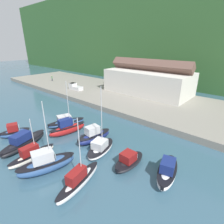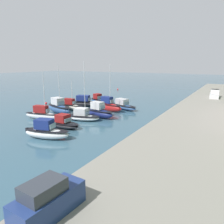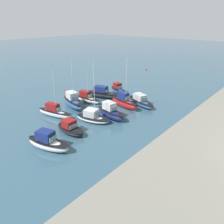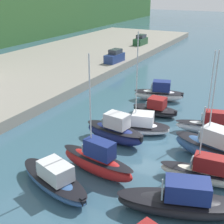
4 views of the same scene
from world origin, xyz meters
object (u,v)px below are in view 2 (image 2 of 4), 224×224
object	(u,v)px
moored_boat_5	(46,132)
pickup_truck_0	(215,94)
moored_boat_2	(99,112)
mooring_buoy_1	(118,89)
moored_boat_7	(85,102)
moored_boat_4	(64,123)
moored_boat_10	(43,114)
moored_boat_0	(123,106)
parked_car_0	(48,200)
moored_boat_6	(98,100)
moored_boat_8	(70,106)
moored_boat_1	(108,106)
mooring_buoy_0	(46,103)
moored_boat_3	(83,116)
moored_boat_9	(59,107)

from	to	relation	value
moored_boat_5	pickup_truck_0	xyz separation A→B (m)	(-38.79, 16.19, 1.12)
moored_boat_2	mooring_buoy_1	size ratio (longest dim) A/B	12.50
moored_boat_2	moored_boat_7	world-z (taller)	moored_boat_2
moored_boat_4	mooring_buoy_1	size ratio (longest dim) A/B	10.30
moored_boat_10	mooring_buoy_1	bearing A→B (deg)	178.04
moored_boat_0	moored_boat_5	xyz separation A→B (m)	(20.92, -0.35, 0.16)
moored_boat_0	moored_boat_7	world-z (taller)	moored_boat_7
moored_boat_2	mooring_buoy_1	xyz separation A→B (m)	(-36.27, -15.67, -0.79)
parked_car_0	moored_boat_2	bearing A→B (deg)	120.69
moored_boat_10	moored_boat_5	bearing A→B (deg)	36.83
moored_boat_6	moored_boat_8	xyz separation A→B (m)	(8.75, -1.11, 0.01)
moored_boat_1	moored_boat_6	size ratio (longest dim) A/B	1.82
moored_boat_4	mooring_buoy_0	bearing A→B (deg)	-125.91
moored_boat_2	moored_boat_5	world-z (taller)	moored_boat_2
moored_boat_2	moored_boat_5	size ratio (longest dim) A/B	0.97
pickup_truck_0	moored_boat_3	bearing A→B (deg)	-124.14
moored_boat_10	mooring_buoy_1	distance (m)	42.83
moored_boat_1	moored_boat_3	distance (m)	8.29
moored_boat_2	moored_boat_5	xyz separation A→B (m)	(12.47, 0.15, -0.11)
pickup_truck_0	mooring_buoy_0	xyz separation A→B (m)	(22.07, -33.74, -1.79)
moored_boat_9	parked_car_0	world-z (taller)	moored_boat_9
moored_boat_5	moored_boat_6	xyz separation A→B (m)	(-23.98, -7.87, -0.12)
moored_boat_0	moored_boat_10	distance (m)	16.42
moored_boat_3	moored_boat_7	xyz separation A→B (m)	(-9.75, -6.86, 0.15)
moored_boat_1	moored_boat_7	xyz separation A→B (m)	(-1.47, -6.95, -0.21)
pickup_truck_0	moored_boat_8	bearing A→B (deg)	-139.83
moored_boat_7	moored_boat_6	bearing A→B (deg)	156.14
moored_boat_3	parked_car_0	xyz separation A→B (m)	(21.07, 13.69, 1.40)
moored_boat_8	pickup_truck_0	bearing A→B (deg)	129.35
moored_boat_2	moored_boat_7	xyz separation A→B (m)	(-6.87, -8.21, -0.15)
moored_boat_2	pickup_truck_0	size ratio (longest dim) A/B	1.31
moored_boat_2	moored_boat_8	size ratio (longest dim) A/B	0.95
moored_boat_1	moored_boat_4	bearing A→B (deg)	10.55
moored_boat_0	moored_boat_3	size ratio (longest dim) A/B	0.76
mooring_buoy_1	moored_boat_6	bearing A→B (deg)	17.78
moored_boat_6	moored_boat_7	world-z (taller)	moored_boat_7
moored_boat_8	moored_boat_9	xyz separation A→B (m)	(3.56, 0.15, 0.29)
moored_boat_9	parked_car_0	size ratio (longest dim) A/B	2.12
moored_boat_8	parked_car_0	xyz separation A→B (m)	(26.72, 21.17, 1.32)
moored_boat_5	mooring_buoy_1	xyz separation A→B (m)	(-48.74, -15.81, -0.68)
moored_boat_4	moored_boat_10	world-z (taller)	moored_boat_10
moored_boat_2	moored_boat_7	size ratio (longest dim) A/B	0.76
moored_boat_1	mooring_buoy_1	xyz separation A→B (m)	(-30.87, -14.40, -0.85)
moored_boat_0	pickup_truck_0	distance (m)	23.92
moored_boat_1	moored_boat_5	bearing A→B (deg)	14.25
moored_boat_3	moored_boat_9	xyz separation A→B (m)	(-2.08, -7.34, 0.37)
moored_boat_7	moored_boat_5	bearing A→B (deg)	5.56
moored_boat_0	mooring_buoy_0	world-z (taller)	moored_boat_0
moored_boat_6	pickup_truck_0	distance (m)	28.28
moored_boat_6	moored_boat_7	bearing A→B (deg)	13.13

